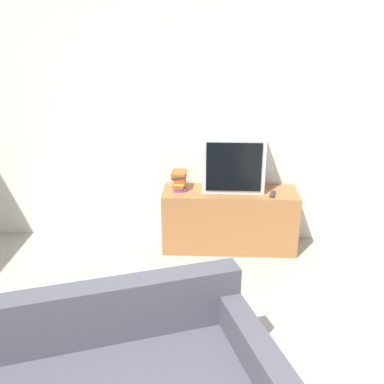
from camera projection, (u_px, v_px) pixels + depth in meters
The scene contains 5 objects.
wall_back at pixel (213, 117), 4.46m from camera, with size 9.00×0.06×2.60m.
tv_stand at pixel (229, 219), 4.56m from camera, with size 1.34×0.43×0.62m.
television at pixel (233, 162), 4.41m from camera, with size 0.61×0.31×0.56m.
book_stack at pixel (179, 180), 4.46m from camera, with size 0.15×0.22×0.19m.
remote_on_stand at pixel (273, 194), 4.34m from camera, with size 0.07×0.15×0.02m.
Camera 1 is at (-0.02, -1.40, 2.21)m, focal length 42.00 mm.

